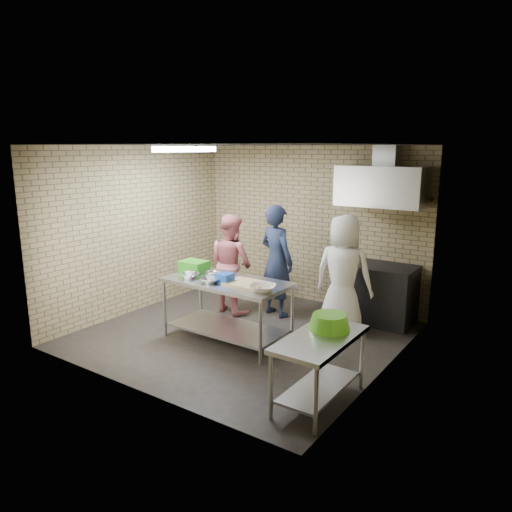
{
  "coord_description": "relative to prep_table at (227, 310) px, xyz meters",
  "views": [
    {
      "loc": [
        3.91,
        -5.35,
        2.67
      ],
      "look_at": [
        0.1,
        0.2,
        1.15
      ],
      "focal_mm": 33.93,
      "sensor_mm": 36.0,
      "label": 1
    }
  ],
  "objects": [
    {
      "name": "floor",
      "position": [
        0.06,
        0.29,
        -0.44
      ],
      "size": [
        4.2,
        4.2,
        0.0
      ],
      "primitive_type": "plane",
      "color": "black",
      "rests_on": "ground"
    },
    {
      "name": "ceiling",
      "position": [
        0.06,
        0.29,
        2.26
      ],
      "size": [
        4.2,
        4.2,
        0.0
      ],
      "primitive_type": "plane",
      "rotation": [
        3.14,
        0.0,
        0.0
      ],
      "color": "black",
      "rests_on": "ground"
    },
    {
      "name": "back_wall",
      "position": [
        0.06,
        2.29,
        0.91
      ],
      "size": [
        4.2,
        0.06,
        2.7
      ],
      "primitive_type": "cube",
      "color": "tan",
      "rests_on": "ground"
    },
    {
      "name": "front_wall",
      "position": [
        0.06,
        -1.71,
        0.91
      ],
      "size": [
        4.2,
        0.06,
        2.7
      ],
      "primitive_type": "cube",
      "color": "tan",
      "rests_on": "ground"
    },
    {
      "name": "left_wall",
      "position": [
        -2.04,
        0.29,
        0.91
      ],
      "size": [
        0.06,
        4.0,
        2.7
      ],
      "primitive_type": "cube",
      "color": "tan",
      "rests_on": "ground"
    },
    {
      "name": "right_wall",
      "position": [
        2.16,
        0.29,
        0.91
      ],
      "size": [
        0.06,
        4.0,
        2.7
      ],
      "primitive_type": "cube",
      "color": "tan",
      "rests_on": "ground"
    },
    {
      "name": "prep_table",
      "position": [
        0.0,
        0.0,
        0.0
      ],
      "size": [
        1.75,
        0.88,
        0.88
      ],
      "primitive_type": "cube",
      "color": "#B3B7BB",
      "rests_on": "floor"
    },
    {
      "name": "side_counter",
      "position": [
        1.86,
        -0.81,
        -0.06
      ],
      "size": [
        0.6,
        1.2,
        0.75
      ],
      "primitive_type": "cube",
      "color": "silver",
      "rests_on": "floor"
    },
    {
      "name": "stove",
      "position": [
        1.41,
        1.94,
        0.01
      ],
      "size": [
        1.2,
        0.7,
        0.9
      ],
      "primitive_type": "cube",
      "color": "black",
      "rests_on": "floor"
    },
    {
      "name": "range_hood",
      "position": [
        1.41,
        1.99,
        1.66
      ],
      "size": [
        1.3,
        0.6,
        0.6
      ],
      "primitive_type": "cube",
      "color": "silver",
      "rests_on": "back_wall"
    },
    {
      "name": "hood_duct",
      "position": [
        1.41,
        2.14,
        2.11
      ],
      "size": [
        0.35,
        0.3,
        0.3
      ],
      "primitive_type": "cube",
      "color": "#A5A8AD",
      "rests_on": "back_wall"
    },
    {
      "name": "wall_shelf",
      "position": [
        1.71,
        2.18,
        1.48
      ],
      "size": [
        0.8,
        0.2,
        0.04
      ],
      "primitive_type": "cube",
      "color": "#3F2B19",
      "rests_on": "back_wall"
    },
    {
      "name": "fluorescent_fixture",
      "position": [
        -0.94,
        0.29,
        2.2
      ],
      "size": [
        0.1,
        1.25,
        0.08
      ],
      "primitive_type": "cube",
      "color": "white",
      "rests_on": "ceiling"
    },
    {
      "name": "green_crate",
      "position": [
        -0.7,
        0.12,
        0.52
      ],
      "size": [
        0.39,
        0.29,
        0.16
      ],
      "primitive_type": "cube",
      "color": "green",
      "rests_on": "prep_table"
    },
    {
      "name": "blue_tub",
      "position": [
        0.05,
        -0.1,
        0.5
      ],
      "size": [
        0.19,
        0.19,
        0.13
      ],
      "primitive_type": "cube",
      "color": "blue",
      "rests_on": "prep_table"
    },
    {
      "name": "cutting_board",
      "position": [
        0.35,
        -0.02,
        0.45
      ],
      "size": [
        0.54,
        0.41,
        0.03
      ],
      "primitive_type": "cube",
      "color": "#DAB17D",
      "rests_on": "prep_table"
    },
    {
      "name": "mixing_bowl_a",
      "position": [
        -0.5,
        -0.2,
        0.47
      ],
      "size": [
        0.35,
        0.35,
        0.07
      ],
      "primitive_type": "imported",
      "rotation": [
        0.0,
        0.0,
        0.35
      ],
      "color": "silver",
      "rests_on": "prep_table"
    },
    {
      "name": "mixing_bowl_b",
      "position": [
        -0.3,
        0.05,
        0.47
      ],
      "size": [
        0.27,
        0.27,
        0.07
      ],
      "primitive_type": "imported",
      "rotation": [
        0.0,
        0.0,
        0.35
      ],
      "color": "silver",
      "rests_on": "prep_table"
    },
    {
      "name": "mixing_bowl_c",
      "position": [
        -0.1,
        -0.22,
        0.47
      ],
      "size": [
        0.32,
        0.32,
        0.06
      ],
      "primitive_type": "imported",
      "rotation": [
        0.0,
        0.0,
        0.35
      ],
      "color": "#B5B7BC",
      "rests_on": "prep_table"
    },
    {
      "name": "ceramic_bowl",
      "position": [
        0.7,
        -0.15,
        0.48
      ],
      "size": [
        0.43,
        0.43,
        0.08
      ],
      "primitive_type": "imported",
      "rotation": [
        0.0,
        0.0,
        0.35
      ],
      "color": "beige",
      "rests_on": "prep_table"
    },
    {
      "name": "green_basin",
      "position": [
        1.84,
        -0.56,
        0.4
      ],
      "size": [
        0.46,
        0.46,
        0.17
      ],
      "primitive_type": null,
      "color": "#59C626",
      "rests_on": "side_counter"
    },
    {
      "name": "bottle_red",
      "position": [
        1.46,
        2.18,
        1.59
      ],
      "size": [
        0.07,
        0.07,
        0.18
      ],
      "primitive_type": "cylinder",
      "color": "#B22619",
      "rests_on": "wall_shelf"
    },
    {
      "name": "bottle_green",
      "position": [
        1.86,
        2.18,
        1.58
      ],
      "size": [
        0.06,
        0.06,
        0.15
      ],
      "primitive_type": "cylinder",
      "color": "green",
      "rests_on": "wall_shelf"
    },
    {
      "name": "man_navy",
      "position": [
        -0.0,
        1.3,
        0.46
      ],
      "size": [
        0.74,
        0.58,
        1.8
      ],
      "primitive_type": "imported",
      "rotation": [
        0.0,
        0.0,
        2.88
      ],
      "color": "black",
      "rests_on": "floor"
    },
    {
      "name": "woman_pink",
      "position": [
        -0.72,
        1.05,
        0.37
      ],
      "size": [
        0.9,
        0.77,
        1.62
      ],
      "primitive_type": "imported",
      "rotation": [
        0.0,
        0.0,
        2.92
      ],
      "color": "#CC6C73",
      "rests_on": "floor"
    },
    {
      "name": "woman_white",
      "position": [
        1.19,
        1.22,
        0.43
      ],
      "size": [
        0.9,
        0.63,
        1.75
      ],
      "primitive_type": "imported",
      "rotation": [
        0.0,
        0.0,
        3.23
      ],
      "color": "white",
      "rests_on": "floor"
    }
  ]
}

